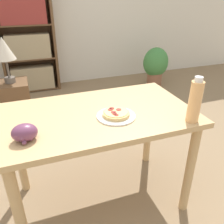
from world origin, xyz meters
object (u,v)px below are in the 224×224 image
object	(u,v)px
drink_bottle	(195,101)
bookshelf	(28,45)
pizza_on_plate	(116,115)
side_table	(15,106)
table_lamp	(4,51)
potted_plant_floor	(155,65)
grape_bunch	(24,133)

from	to	relation	value
drink_bottle	bookshelf	size ratio (longest dim) A/B	0.18
pizza_on_plate	bookshelf	xyz separation A→B (m)	(-0.41, 2.59, -0.05)
bookshelf	side_table	size ratio (longest dim) A/B	2.68
pizza_on_plate	bookshelf	bearing A→B (deg)	99.03
table_lamp	potted_plant_floor	xyz separation A→B (m)	(2.14, 0.69, -0.54)
pizza_on_plate	bookshelf	world-z (taller)	bookshelf
side_table	drink_bottle	bearing A→B (deg)	-56.62
grape_bunch	pizza_on_plate	bearing A→B (deg)	8.52
pizza_on_plate	potted_plant_floor	size ratio (longest dim) A/B	0.38
potted_plant_floor	drink_bottle	bearing A→B (deg)	-115.13
pizza_on_plate	table_lamp	size ratio (longest dim) A/B	0.51
bookshelf	table_lamp	bearing A→B (deg)	-101.90
grape_bunch	bookshelf	distance (m)	2.67
drink_bottle	bookshelf	xyz separation A→B (m)	(-0.81, 2.79, -0.16)
pizza_on_plate	table_lamp	xyz separation A→B (m)	(-0.66, 1.41, 0.13)
pizza_on_plate	potted_plant_floor	bearing A→B (deg)	54.82
side_table	grape_bunch	bearing A→B (deg)	-84.86
pizza_on_plate	drink_bottle	distance (m)	0.46
grape_bunch	table_lamp	distance (m)	1.50
grape_bunch	side_table	size ratio (longest dim) A/B	0.24
side_table	pizza_on_plate	bearing A→B (deg)	-64.94
bookshelf	potted_plant_floor	bearing A→B (deg)	-14.61
side_table	table_lamp	distance (m)	0.61
drink_bottle	potted_plant_floor	size ratio (longest dim) A/B	0.43
pizza_on_plate	table_lamp	bearing A→B (deg)	115.06
pizza_on_plate	potted_plant_floor	xyz separation A→B (m)	(1.48, 2.10, -0.41)
bookshelf	table_lamp	size ratio (longest dim) A/B	3.17
grape_bunch	side_table	xyz separation A→B (m)	(-0.13, 1.49, -0.51)
grape_bunch	table_lamp	xyz separation A→B (m)	(-0.13, 1.49, 0.10)
table_lamp	drink_bottle	bearing A→B (deg)	-56.62
side_table	potted_plant_floor	bearing A→B (deg)	17.79
pizza_on_plate	grape_bunch	size ratio (longest dim) A/B	1.82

